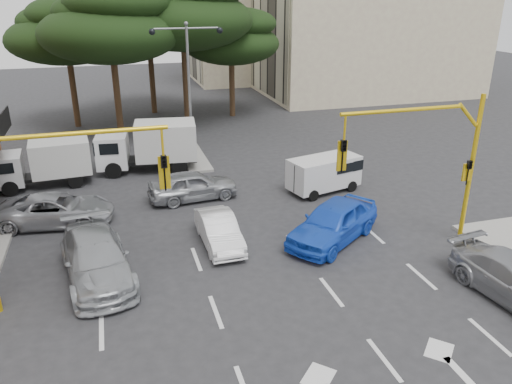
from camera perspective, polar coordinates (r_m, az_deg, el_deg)
ground at (r=16.79m, az=2.23°, el=-12.40°), size 120.00×120.00×0.00m
median_strip at (r=30.91m, az=-7.25°, el=4.10°), size 1.40×6.00×0.15m
apartment_beige_far at (r=59.72m, az=0.62°, el=20.90°), size 16.20×12.15×16.70m
pine_left_near at (r=35.11m, az=-16.29°, el=18.11°), size 9.15×9.15×10.23m
pine_center at (r=37.49m, az=-8.37°, el=19.97°), size 9.98×9.98×11.16m
pine_left_far at (r=39.21m, az=-20.87°, el=16.88°), size 8.32×8.32×9.30m
pine_right at (r=40.34m, az=-2.76°, el=17.33°), size 7.49×7.49×8.37m
pine_back at (r=42.25m, az=-12.23°, el=18.98°), size 9.15×9.15×10.23m
signal_mast_right at (r=19.68m, az=19.65°, el=4.18°), size 5.79×0.37×6.00m
signal_mast_left at (r=16.25m, az=-23.39°, el=-0.03°), size 5.79×0.37×6.00m
street_lamp_center at (r=29.72m, az=-7.75°, el=13.96°), size 4.16×0.36×7.77m
car_white_hatch at (r=19.97m, az=-4.25°, el=-4.40°), size 1.40×3.79×1.24m
car_blue_compact at (r=20.38m, az=8.82°, el=-3.41°), size 5.08×4.39×1.65m
car_silver_wagon at (r=18.50m, az=-17.79°, el=-7.26°), size 2.89×5.53×1.53m
car_silver_cross_a at (r=23.30m, az=-21.89°, el=-1.88°), size 5.14×2.95×1.35m
car_silver_cross_b at (r=24.37m, az=-7.22°, el=0.77°), size 4.43×2.12×1.46m
van_white at (r=25.36m, az=7.77°, el=2.03°), size 3.93×2.49×1.82m
box_truck_a at (r=27.98m, az=-23.13°, el=2.94°), size 4.97×2.40×2.38m
box_truck_b at (r=28.68m, az=-12.23°, el=5.05°), size 5.78×2.97×2.73m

